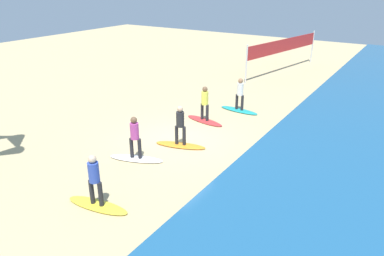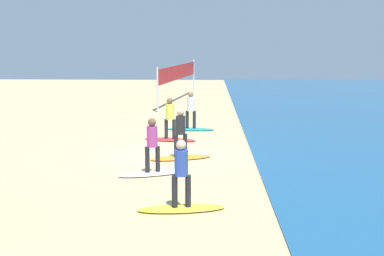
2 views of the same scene
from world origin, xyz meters
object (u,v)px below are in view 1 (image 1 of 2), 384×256
Objects in this scene: surfer_white at (135,135)px; volleyball_net at (284,47)px; surfboard_orange at (180,145)px; surfboard_white at (136,159)px; surfer_teal at (240,92)px; surfer_red at (205,101)px; surfer_orange at (180,123)px; surfboard_teal at (239,110)px; surfboard_red at (205,121)px; surfer_yellow at (94,177)px; surfboard_yellow at (98,205)px.

surfer_white is 16.52m from volleyball_net.
volleyball_net reaches higher than surfboard_orange.
surfer_white reaches higher than surfboard_white.
surfer_teal is 0.78× the size of surfboard_orange.
surfer_red is 1.00× the size of surfer_orange.
surfboard_teal and surfboard_red have the same top height.
surfboard_teal is at bearing 161.44° from surfer_red.
surfboard_white is 1.28× the size of surfer_yellow.
volleyball_net reaches higher than surfboard_red.
surfer_white is 3.29m from surfboard_yellow.
surfer_teal is (0.00, -0.00, 0.99)m from surfboard_teal.
surfboard_yellow is at bearing 3.43° from surfer_orange.
volleyball_net is at bearing -176.28° from surfer_yellow.
surfer_white is (4.78, -0.15, 0.99)m from surfboard_red.
volleyball_net reaches higher than surfboard_yellow.
surfer_teal is 2.35m from surfer_red.
surfboard_teal is at bearing -179.27° from surfer_yellow.
surfboard_orange is 4.96m from surfer_yellow.
surfboard_orange is 2.02m from surfboard_white.
surfboard_teal is 5.23m from surfer_orange.
surfer_red is at bearing 178.17° from surfer_white.
surfer_orange is 0.18× the size of volleyball_net.
surfer_white is at bearing -92.94° from surfboard_teal.
surfer_white is 3.14m from surfer_yellow.
surfboard_red is 1.00× the size of surfboard_yellow.
surfer_teal is 5.13m from surfer_orange.
volleyball_net reaches higher than surfboard_white.
surfboard_orange is (5.13, -0.16, -0.99)m from surfer_teal.
surfer_red reaches higher than surfboard_red.
surfboard_teal is at bearing 90.00° from surfer_teal.
surfboard_orange is at bearing 49.16° from surfboard_white.
surfer_orange is at bearing -68.21° from surfboard_red.
surfboard_teal and surfboard_yellow have the same top height.
surfboard_orange is 4.86m from surfboard_yellow.
surfer_red is at bearing 1.90° from volleyball_net.
surfer_red is 4.89m from surfboard_white.
surfer_white and surfer_yellow have the same top height.
surfer_teal is 1.00× the size of surfer_red.
surfer_yellow is at bearing 3.43° from surfer_orange.
surfboard_orange is (2.90, 0.59, 0.00)m from surfboard_red.
surfer_red is 11.74m from volleyball_net.
surfboard_teal is 2.35m from surfboard_red.
surfer_yellow is (9.98, 0.13, 0.99)m from surfboard_teal.
surfboard_white is 16.59m from volleyball_net.
surfboard_yellow is at bearing -102.90° from surfboard_orange.
surfer_white is at bearing -160.84° from surfer_yellow.
surfboard_red is 1.00× the size of surfboard_white.
surfer_orange is 1.00× the size of surfer_yellow.
surfer_yellow is (2.96, 1.03, 0.99)m from surfboard_white.
surfer_white is (7.01, -0.90, 0.99)m from surfboard_teal.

